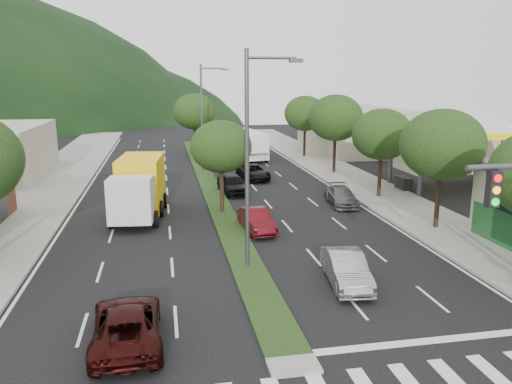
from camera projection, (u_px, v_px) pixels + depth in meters
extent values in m
plane|color=black|center=(290.00, 359.00, 15.91)|extent=(160.00, 160.00, 0.00)
cube|color=gray|center=(359.00, 183.00, 42.10)|extent=(5.00, 90.00, 0.15)
cube|color=gray|center=(39.00, 196.00, 37.49)|extent=(6.00, 90.00, 0.15)
cube|color=#1E3513|center=(208.00, 182.00, 42.72)|extent=(1.60, 56.00, 0.12)
cube|color=black|center=(493.00, 189.00, 14.04)|extent=(0.35, 0.25, 1.05)
cube|color=silver|center=(454.00, 127.00, 39.30)|extent=(12.00, 8.00, 0.50)
cube|color=#FFF20D|center=(454.00, 131.00, 39.38)|extent=(12.20, 8.20, 0.50)
cylinder|color=#47494C|center=(421.00, 167.00, 36.79)|extent=(0.36, 0.36, 4.60)
cylinder|color=#47494C|center=(391.00, 157.00, 41.58)|extent=(0.36, 0.36, 4.60)
cylinder|color=#47494C|center=(477.00, 155.00, 43.02)|extent=(0.36, 0.36, 4.60)
cube|color=black|center=(404.00, 184.00, 39.57)|extent=(0.80, 1.60, 1.10)
cube|color=black|center=(494.00, 180.00, 41.02)|extent=(0.80, 1.60, 1.10)
cube|color=#BEB497|center=(355.00, 129.00, 61.00)|extent=(10.00, 16.00, 5.20)
cylinder|color=black|center=(438.00, 195.00, 29.12)|extent=(0.28, 0.28, 3.81)
ellipsoid|color=black|center=(442.00, 144.00, 28.45)|extent=(4.80, 4.80, 4.08)
cylinder|color=black|center=(380.00, 172.00, 36.80)|extent=(0.28, 0.28, 3.58)
ellipsoid|color=black|center=(382.00, 134.00, 36.18)|extent=(4.40, 4.40, 3.74)
cylinder|color=black|center=(334.00, 151.00, 46.35)|extent=(0.28, 0.28, 3.92)
ellipsoid|color=black|center=(336.00, 118.00, 45.66)|extent=(5.00, 5.00, 4.25)
cylinder|color=black|center=(305.00, 140.00, 55.95)|extent=(0.28, 0.28, 3.70)
ellipsoid|color=black|center=(305.00, 113.00, 55.30)|extent=(4.60, 4.60, 3.91)
cylinder|color=black|center=(222.00, 186.00, 32.75)|extent=(0.28, 0.28, 3.36)
ellipsoid|color=black|center=(221.00, 146.00, 32.16)|extent=(4.00, 4.00, 3.40)
cylinder|color=black|center=(195.00, 138.00, 57.60)|extent=(0.28, 0.28, 3.81)
ellipsoid|color=black|center=(194.00, 111.00, 56.93)|extent=(4.80, 4.80, 4.08)
cylinder|color=#47494C|center=(247.00, 163.00, 22.46)|extent=(0.20, 0.20, 10.00)
cylinder|color=#47494C|center=(272.00, 58.00, 21.63)|extent=(2.20, 0.12, 0.12)
cube|color=#47494C|center=(296.00, 61.00, 21.85)|extent=(0.60, 0.25, 0.18)
cylinder|color=#47494C|center=(202.00, 119.00, 46.40)|extent=(0.20, 0.20, 10.00)
cylinder|color=#47494C|center=(213.00, 68.00, 45.57)|extent=(2.20, 0.12, 0.12)
cube|color=#47494C|center=(225.00, 70.00, 45.79)|extent=(0.60, 0.25, 0.18)
imported|color=#989B9F|center=(346.00, 269.00, 21.52)|extent=(2.02, 4.45, 1.42)
imported|color=black|center=(127.00, 324.00, 16.75)|extent=(2.43, 4.97, 1.36)
imported|color=black|center=(233.00, 184.00, 38.61)|extent=(2.27, 4.54, 1.48)
imported|color=#535459|center=(342.00, 196.00, 35.13)|extent=(2.22, 4.48, 1.25)
imported|color=#520D12|center=(257.00, 220.00, 29.05)|extent=(1.79, 4.11, 1.31)
imported|color=black|center=(253.00, 172.00, 43.88)|extent=(2.62, 4.94, 1.32)
cube|color=silver|center=(131.00, 200.00, 28.96)|extent=(2.69, 2.10, 2.63)
cube|color=yellow|center=(142.00, 183.00, 33.05)|extent=(3.15, 5.07, 3.55)
cube|color=black|center=(141.00, 207.00, 32.48)|extent=(3.01, 6.85, 0.34)
cylinder|color=black|center=(156.00, 219.00, 29.82)|extent=(0.45, 1.06, 1.03)
cylinder|color=black|center=(111.00, 220.00, 29.63)|extent=(0.45, 1.06, 1.03)
cylinder|color=black|center=(160.00, 208.00, 32.24)|extent=(0.45, 1.06, 1.03)
cylinder|color=black|center=(119.00, 209.00, 32.05)|extent=(0.45, 1.06, 1.03)
cylinder|color=black|center=(164.00, 200.00, 34.45)|extent=(0.45, 1.06, 1.03)
cylinder|color=black|center=(125.00, 201.00, 34.25)|extent=(0.45, 1.06, 1.03)
cube|color=white|center=(248.00, 143.00, 54.78)|extent=(3.26, 8.25, 2.67)
cube|color=slate|center=(248.00, 149.00, 54.93)|extent=(3.32, 8.25, 0.31)
cylinder|color=black|center=(230.00, 152.00, 57.71)|extent=(0.41, 0.84, 0.80)
cylinder|color=black|center=(249.00, 151.00, 58.39)|extent=(0.41, 0.84, 0.80)
cylinder|color=black|center=(232.00, 153.00, 56.81)|extent=(0.41, 0.84, 0.80)
cylinder|color=black|center=(251.00, 152.00, 57.49)|extent=(0.41, 0.84, 0.80)
cylinder|color=black|center=(246.00, 160.00, 52.06)|extent=(0.41, 0.84, 0.80)
cylinder|color=black|center=(266.00, 159.00, 52.74)|extent=(0.41, 0.84, 0.80)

